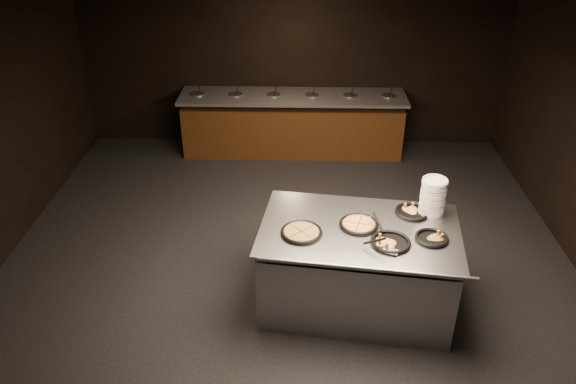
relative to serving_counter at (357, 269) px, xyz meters
name	(u,v)px	position (x,y,z in m)	size (l,w,h in m)	color
room	(287,176)	(-0.77, 0.28, 0.98)	(7.02, 8.02, 2.92)	black
salad_bar	(293,128)	(-0.77, 3.84, -0.03)	(3.70, 0.83, 1.18)	#512E13
serving_counter	(357,269)	(0.00, 0.00, 0.00)	(2.20, 1.57, 0.99)	silver
plate_stack	(433,197)	(0.79, 0.33, 0.72)	(0.27, 0.27, 0.41)	white
pan_veggie_whole	(301,232)	(-0.60, -0.10, 0.54)	(0.43, 0.43, 0.04)	black
pan_cheese_whole	(359,224)	(-0.01, 0.06, 0.54)	(0.41, 0.41, 0.04)	black
pan_cheese_slices_a	(412,212)	(0.59, 0.32, 0.54)	(0.37, 0.37, 0.04)	black
pan_cheese_slices_b	(391,242)	(0.28, -0.26, 0.54)	(0.40, 0.40, 0.04)	black
pan_veggie_slices	(432,238)	(0.70, -0.17, 0.54)	(0.34, 0.34, 0.04)	black
server_left	(375,222)	(0.15, 0.01, 0.60)	(0.23, 0.32, 0.18)	silver
server_right	(379,244)	(0.15, -0.38, 0.60)	(0.34, 0.16, 0.17)	silver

